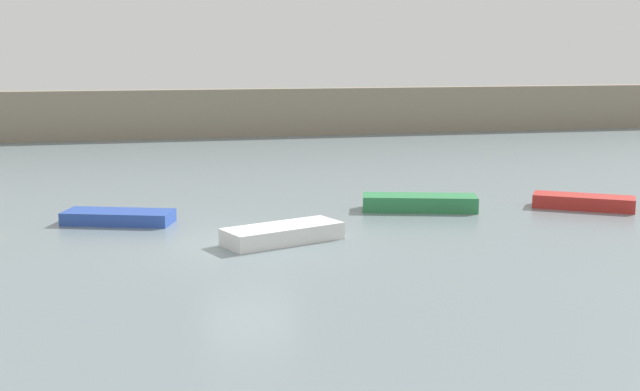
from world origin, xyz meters
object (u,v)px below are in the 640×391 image
rowboat_green (420,203)px  rowboat_red (583,202)px  rowboat_white (283,234)px  rowboat_blue (119,217)px

rowboat_green → rowboat_red: (5.52, -0.99, -0.03)m
rowboat_red → rowboat_white: bearing=-134.1°
rowboat_red → rowboat_green: bearing=-157.3°
rowboat_green → rowboat_red: rowboat_green is taller
rowboat_blue → rowboat_white: rowboat_white is taller
rowboat_blue → rowboat_white: 5.79m
rowboat_white → rowboat_green: (5.32, 3.51, 0.02)m
rowboat_blue → rowboat_green: size_ratio=0.88×
rowboat_blue → rowboat_green: rowboat_green is taller
rowboat_blue → rowboat_green: (9.83, -0.14, 0.06)m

